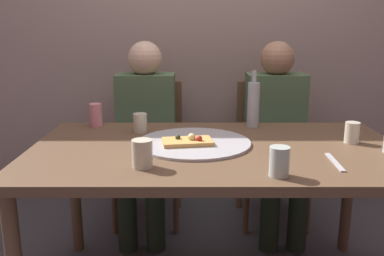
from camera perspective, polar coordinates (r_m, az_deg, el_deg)
The scene contains 15 objects.
back_wall at distance 2.99m, azimuth 1.93°, elevation 14.48°, with size 6.00×0.10×2.60m, color gray.
dining_table at distance 1.90m, azimuth 3.09°, elevation -4.64°, with size 1.65×0.94×0.74m.
pizza_tray at distance 1.92m, azimuth 0.01°, elevation -2.00°, with size 0.52×0.52×0.01m, color #ADADB2.
pizza_slice_last at distance 1.88m, azimuth -0.77°, elevation -1.78°, with size 0.24×0.16×0.05m.
beer_bottle at distance 2.24m, azimuth 8.05°, elevation 3.27°, with size 0.06×0.06×0.30m.
tumbler_near at distance 1.62m, azimuth -6.95°, elevation -3.47°, with size 0.08×0.08×0.11m, color beige.
tumbler_far at distance 2.07m, azimuth 20.56°, elevation -0.56°, with size 0.07×0.07×0.10m, color beige.
wine_glass at distance 1.55m, azimuth 11.48°, elevation -4.45°, with size 0.07×0.07×0.11m, color #B7C6BC.
short_glass at distance 2.14m, azimuth -7.23°, elevation 0.69°, with size 0.07×0.07×0.10m, color beige.
soda_can at distance 2.30m, azimuth -13.07°, elevation 1.71°, with size 0.07×0.07×0.12m, color pink.
table_knife at distance 1.76m, azimuth 18.49°, elevation -4.35°, with size 0.22×0.02×0.01m, color #B7B7BC.
chair_left at distance 2.79m, azimuth -6.15°, elevation -1.92°, with size 0.44×0.44×0.90m.
chair_right at distance 2.83m, azimuth 10.45°, elevation -1.88°, with size 0.44×0.44×0.90m.
guest_in_sweater at distance 2.61m, azimuth -6.56°, elevation -0.14°, with size 0.36×0.56×1.17m.
guest_in_beanie at distance 2.65m, azimuth 11.16°, elevation -0.12°, with size 0.36×0.56×1.17m.
Camera 1 is at (-0.11, -1.80, 1.28)m, focal length 39.53 mm.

